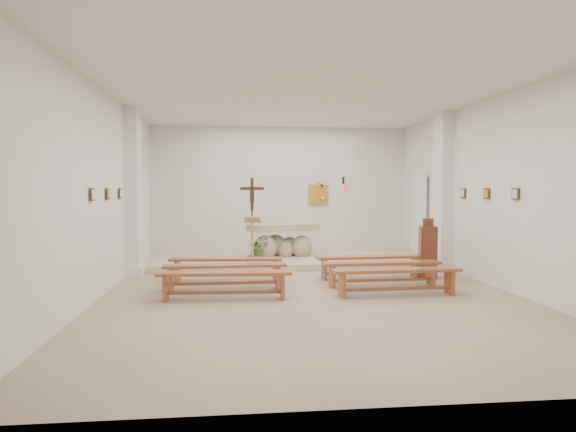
{
  "coord_description": "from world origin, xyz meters",
  "views": [
    {
      "loc": [
        -1.3,
        -9.03,
        1.8
      ],
      "look_at": [
        -0.15,
        1.6,
        1.24
      ],
      "focal_mm": 32.0,
      "sensor_mm": 36.0,
      "label": 1
    }
  ],
  "objects": [
    {
      "name": "bench_left_front",
      "position": [
        -1.44,
        0.99,
        0.35
      ],
      "size": [
        2.21,
        0.54,
        0.46
      ],
      "rotation": [
        0.0,
        0.0,
        -0.09
      ],
      "color": "brown",
      "rests_on": "ground"
    },
    {
      "name": "station_frame_left_rear",
      "position": [
        -3.47,
        1.2,
        1.72
      ],
      "size": [
        0.03,
        0.2,
        0.2
      ],
      "primitive_type": "cube",
      "color": "#42301D",
      "rests_on": "wall_left"
    },
    {
      "name": "bench_right_second",
      "position": [
        1.44,
        0.14,
        0.35
      ],
      "size": [
        2.19,
        0.4,
        0.46
      ],
      "rotation": [
        0.0,
        0.0,
        0.02
      ],
      "color": "brown",
      "rests_on": "ground"
    },
    {
      "name": "pilaster_right",
      "position": [
        3.37,
        2.0,
        1.75
      ],
      "size": [
        0.26,
        0.55,
        3.5
      ],
      "primitive_type": "cube",
      "color": "white",
      "rests_on": "ground"
    },
    {
      "name": "pilaster_left",
      "position": [
        -3.37,
        2.0,
        1.75
      ],
      "size": [
        0.26,
        0.55,
        3.5
      ],
      "primitive_type": "cube",
      "color": "white",
      "rests_on": "ground"
    },
    {
      "name": "radiator_left",
      "position": [
        -3.43,
        2.7,
        0.27
      ],
      "size": [
        0.1,
        0.85,
        0.52
      ],
      "primitive_type": "cube",
      "color": "silver",
      "rests_on": "ground"
    },
    {
      "name": "bench_right_third",
      "position": [
        1.44,
        -0.7,
        0.35
      ],
      "size": [
        2.2,
        0.41,
        0.46
      ],
      "rotation": [
        0.0,
        0.0,
        0.03
      ],
      "color": "brown",
      "rests_on": "ground"
    },
    {
      "name": "station_frame_right_rear",
      "position": [
        3.47,
        1.2,
        1.72
      ],
      "size": [
        0.03,
        0.2,
        0.2
      ],
      "primitive_type": "cube",
      "color": "#42301D",
      "rests_on": "wall_right"
    },
    {
      "name": "bench_left_second",
      "position": [
        -1.44,
        0.14,
        0.35
      ],
      "size": [
        2.19,
        0.38,
        0.46
      ],
      "rotation": [
        0.0,
        0.0,
        0.02
      ],
      "color": "brown",
      "rests_on": "ground"
    },
    {
      "name": "donation_pedestal",
      "position": [
        2.62,
        0.92,
        0.54
      ],
      "size": [
        0.38,
        0.38,
        1.22
      ],
      "rotation": [
        0.0,
        0.0,
        -0.18
      ],
      "color": "maroon",
      "rests_on": "ground"
    },
    {
      "name": "altar",
      "position": [
        -0.1,
        3.46,
        0.49
      ],
      "size": [
        1.81,
        1.05,
        0.88
      ],
      "rotation": [
        0.0,
        0.0,
        0.24
      ],
      "color": "tan",
      "rests_on": "sanctuary_platform"
    },
    {
      "name": "station_frame_right_front",
      "position": [
        3.47,
        -0.8,
        1.72
      ],
      "size": [
        0.03,
        0.2,
        0.2
      ],
      "primitive_type": "cube",
      "color": "#42301D",
      "rests_on": "wall_right"
    },
    {
      "name": "sanctuary_platform",
      "position": [
        0.0,
        3.5,
        0.07
      ],
      "size": [
        6.98,
        3.0,
        0.15
      ],
      "primitive_type": "cube",
      "color": "beige",
      "rests_on": "ground"
    },
    {
      "name": "wall_back",
      "position": [
        0.0,
        4.99,
        1.75
      ],
      "size": [
        7.0,
        0.02,
        3.5
      ],
      "primitive_type": "cube",
      "color": "white",
      "rests_on": "ground"
    },
    {
      "name": "potted_plant",
      "position": [
        -0.7,
        3.0,
        0.41
      ],
      "size": [
        0.54,
        0.49,
        0.53
      ],
      "primitive_type": "imported",
      "rotation": [
        0.0,
        0.0,
        0.18
      ],
      "color": "#355B24",
      "rests_on": "sanctuary_platform"
    },
    {
      "name": "station_frame_left_mid",
      "position": [
        -3.47,
        0.2,
        1.72
      ],
      "size": [
        0.03,
        0.2,
        0.2
      ],
      "primitive_type": "cube",
      "color": "#42301D",
      "rests_on": "wall_left"
    },
    {
      "name": "lectern",
      "position": [
        -0.85,
        2.76,
        0.67
      ],
      "size": [
        0.42,
        0.37,
        1.05
      ],
      "rotation": [
        0.0,
        0.0,
        -0.17
      ],
      "color": "tan",
      "rests_on": "sanctuary_platform"
    },
    {
      "name": "gold_wall_relief",
      "position": [
        1.05,
        4.96,
        1.65
      ],
      "size": [
        0.55,
        0.04,
        0.55
      ],
      "primitive_type": "cube",
      "color": "gold",
      "rests_on": "wall_back"
    },
    {
      "name": "bench_right_front",
      "position": [
        1.44,
        0.99,
        0.35
      ],
      "size": [
        2.2,
        0.44,
        0.46
      ],
      "rotation": [
        0.0,
        0.0,
        0.04
      ],
      "color": "brown",
      "rests_on": "ground"
    },
    {
      "name": "station_frame_left_front",
      "position": [
        -3.47,
        -0.8,
        1.72
      ],
      "size": [
        0.03,
        0.2,
        0.2
      ],
      "primitive_type": "cube",
      "color": "#42301D",
      "rests_on": "wall_left"
    },
    {
      "name": "ceiling",
      "position": [
        0.0,
        0.0,
        3.49
      ],
      "size": [
        7.0,
        10.0,
        0.02
      ],
      "primitive_type": "cube",
      "color": "silver",
      "rests_on": "wall_back"
    },
    {
      "name": "radiator_right",
      "position": [
        3.43,
        2.7,
        0.27
      ],
      "size": [
        0.1,
        0.85,
        0.52
      ],
      "primitive_type": "cube",
      "color": "silver",
      "rests_on": "ground"
    },
    {
      "name": "bench_left_third",
      "position": [
        -1.44,
        -0.7,
        0.35
      ],
      "size": [
        2.2,
        0.42,
        0.46
      ],
      "rotation": [
        0.0,
        0.0,
        -0.04
      ],
      "color": "brown",
      "rests_on": "ground"
    },
    {
      "name": "wall_left",
      "position": [
        -3.49,
        0.0,
        1.75
      ],
      "size": [
        0.02,
        10.0,
        3.5
      ],
      "primitive_type": "cube",
      "color": "white",
      "rests_on": "ground"
    },
    {
      "name": "ground",
      "position": [
        0.0,
        0.0,
        0.0
      ],
      "size": [
        7.0,
        10.0,
        0.0
      ],
      "primitive_type": "cube",
      "color": "tan",
      "rests_on": "ground"
    },
    {
      "name": "wall_right",
      "position": [
        3.49,
        0.0,
        1.75
      ],
      "size": [
        0.02,
        10.0,
        3.5
      ],
      "primitive_type": "cube",
      "color": "white",
      "rests_on": "ground"
    },
    {
      "name": "crucifix_stand",
      "position": [
        -0.84,
        3.41,
        1.26
      ],
      "size": [
        0.58,
        0.25,
        1.93
      ],
      "rotation": [
        0.0,
        0.0,
        -0.02
      ],
      "color": "#3B1E12",
      "rests_on": "sanctuary_platform"
    },
    {
      "name": "sanctuary_lamp",
      "position": [
        1.75,
        4.71,
        1.81
      ],
      "size": [
        0.11,
        0.36,
        0.44
      ],
      "color": "black",
      "rests_on": "wall_back"
    },
    {
      "name": "station_frame_right_mid",
      "position": [
        3.47,
        0.2,
        1.72
      ],
      "size": [
        0.03,
        0.2,
        0.2
      ],
      "primitive_type": "cube",
      "color": "#42301D",
      "rests_on": "wall_right"
    }
  ]
}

